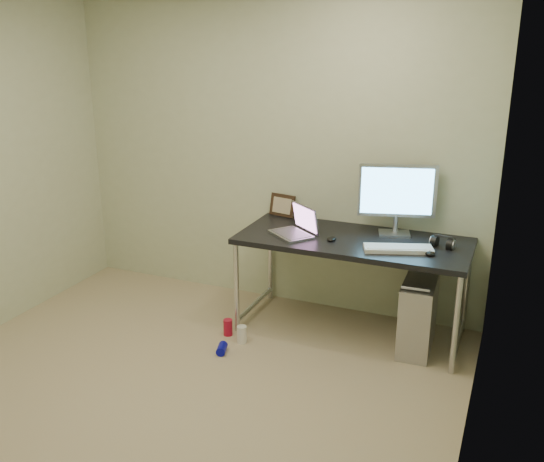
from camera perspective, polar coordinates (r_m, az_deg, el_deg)
The scene contains 18 objects.
floor at distance 3.96m, azimuth -10.23°, elevation -15.66°, with size 3.50×3.50×0.00m, color tan.
wall_back at distance 4.93m, azimuth 0.02°, elevation 7.25°, with size 3.50×0.02×2.50m, color beige.
wall_right at distance 2.87m, azimuth 19.04°, elevation -1.84°, with size 0.02×3.50×2.50m, color beige.
desk at distance 4.50m, azimuth 7.63°, elevation -1.60°, with size 1.68×0.74×0.75m.
tower_computer at distance 4.50m, azimuth 13.58°, elevation -7.63°, with size 0.24×0.52×0.56m.
cable_a at distance 4.80m, azimuth 13.90°, elevation -4.21°, with size 0.01×0.01×0.70m, color black.
cable_b at distance 4.78m, azimuth 14.91°, elevation -4.66°, with size 0.01×0.01×0.72m, color black.
can_red at distance 4.65m, azimuth -4.17°, elevation -9.03°, with size 0.07×0.07×0.13m, color #AF112F.
can_white at distance 4.54m, azimuth -2.86°, elevation -9.69°, with size 0.07×0.07×0.13m, color white.
can_blue at distance 4.43m, azimuth -4.74°, elevation -10.98°, with size 0.07×0.07×0.12m, color #0A0BAE.
laptop at distance 4.51m, azimuth 2.31°, elevation 0.29°, with size 0.41×0.40×0.22m.
monitor at distance 4.53m, azimuth 11.69°, elevation 3.43°, with size 0.56×0.22×0.53m.
keyboard at distance 4.27m, azimuth 11.79°, elevation -1.64°, with size 0.47×0.15×0.03m, color white.
mouse_right at distance 4.25m, azimuth 14.62°, elevation -1.91°, with size 0.07×0.11×0.04m, color black.
mouse_left at distance 4.41m, azimuth 5.62°, elevation -0.63°, with size 0.07×0.10×0.04m, color black.
headphones at distance 4.41m, azimuth 15.76°, elevation -1.10°, with size 0.17×0.10×0.11m.
picture_frame at distance 4.96m, azimuth 0.98°, elevation 2.44°, with size 0.23×0.03×0.18m, color black.
webcam at distance 4.83m, azimuth 3.39°, elevation 1.84°, with size 0.04×0.03×0.11m.
Camera 1 is at (1.87, -2.71, 2.18)m, focal length 40.00 mm.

